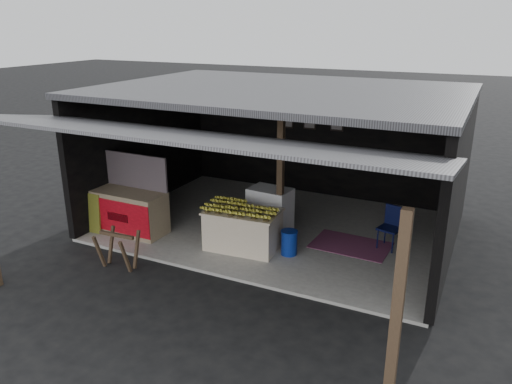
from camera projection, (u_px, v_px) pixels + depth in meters
The scene contains 13 objects.
ground at pixel (221, 278), 8.78m from camera, with size 80.00×80.00×0.00m, color black.
concrete_slab at pixel (278, 226), 10.89m from camera, with size 7.00×5.00×0.06m, color gray.
shophouse at pixel (285, 130), 10.49m from camera, with size 7.40×7.29×3.02m.
banana_table at pixel (243, 229), 9.67m from camera, with size 1.49×0.98×0.78m.
banana_pile at pixel (243, 207), 9.51m from camera, with size 1.31×0.79×0.15m, color yellow, non-canonical shape.
white_crate at pixel (270, 210), 10.41m from camera, with size 0.91×0.66×0.95m.
neighbor_stall at pixel (130, 209), 10.43m from camera, with size 1.58×0.72×1.62m.
green_signboard at pixel (89, 213), 10.43m from camera, with size 0.56×0.04×0.84m, color black.
sawhorse at pixel (118, 246), 8.98m from camera, with size 0.71×0.64×0.68m.
water_barrel at pixel (289, 243), 9.46m from camera, with size 0.31×0.31×0.45m, color navy.
plastic_chair at pixel (392, 224), 9.68m from camera, with size 0.48×0.48×0.84m.
magenta_rug at pixel (351, 245), 9.90m from camera, with size 1.50×1.00×0.01m, color maroon.
picture_frames at pixel (311, 121), 12.38m from camera, with size 1.62×0.04×0.46m.
Camera 1 is at (3.97, -6.76, 4.27)m, focal length 35.00 mm.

